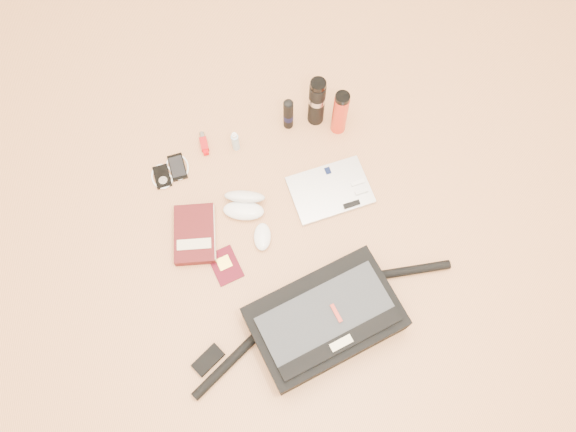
{
  "coord_description": "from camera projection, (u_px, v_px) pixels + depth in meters",
  "views": [
    {
      "loc": [
        -0.2,
        -0.62,
        1.99
      ],
      "look_at": [
        0.04,
        0.09,
        0.06
      ],
      "focal_mm": 35.0,
      "sensor_mm": 36.0,
      "label": 1
    }
  ],
  "objects": [
    {
      "name": "mouse",
      "position": [
        262.0,
        237.0,
        2.08
      ],
      "size": [
        0.1,
        0.12,
        0.04
      ],
      "rotation": [
        0.0,
        0.0,
        -0.33
      ],
      "color": "white",
      "rests_on": "ground"
    },
    {
      "name": "phone",
      "position": [
        177.0,
        167.0,
        2.2
      ],
      "size": [
        0.09,
        0.12,
        0.01
      ],
      "rotation": [
        0.0,
        0.0,
        -0.03
      ],
      "color": "black",
      "rests_on": "ground"
    },
    {
      "name": "messenger_bag",
      "position": [
        324.0,
        320.0,
        1.93
      ],
      "size": [
        1.02,
        0.38,
        0.14
      ],
      "rotation": [
        0.0,
        0.0,
        0.15
      ],
      "color": "black",
      "rests_on": "ground"
    },
    {
      "name": "aerosol_can",
      "position": [
        288.0,
        114.0,
        2.2
      ],
      "size": [
        0.04,
        0.04,
        0.17
      ],
      "rotation": [
        0.0,
        0.0,
        -0.07
      ],
      "color": "black",
      "rests_on": "ground"
    },
    {
      "name": "thermos_black",
      "position": [
        317.0,
        102.0,
        2.17
      ],
      "size": [
        0.08,
        0.08,
        0.25
      ],
      "rotation": [
        0.0,
        0.0,
        0.26
      ],
      "color": "black",
      "rests_on": "ground"
    },
    {
      "name": "ground",
      "position": [
        285.0,
        245.0,
        2.09
      ],
      "size": [
        4.0,
        4.0,
        0.0
      ],
      "primitive_type": "plane",
      "color": "tan",
      "rests_on": "ground"
    },
    {
      "name": "laptop",
      "position": [
        331.0,
        190.0,
        2.16
      ],
      "size": [
        0.3,
        0.21,
        0.03
      ],
      "rotation": [
        0.0,
        0.0,
        0.0
      ],
      "color": "#BDBDC0",
      "rests_on": "ground"
    },
    {
      "name": "book",
      "position": [
        195.0,
        234.0,
        2.09
      ],
      "size": [
        0.2,
        0.26,
        0.04
      ],
      "rotation": [
        0.0,
        0.0,
        -0.25
      ],
      "color": "#430D10",
      "rests_on": "ground"
    },
    {
      "name": "ipod",
      "position": [
        162.0,
        177.0,
        2.19
      ],
      "size": [
        0.09,
        0.1,
        0.01
      ],
      "rotation": [
        0.0,
        0.0,
        -0.03
      ],
      "color": "black",
      "rests_on": "ground"
    },
    {
      "name": "thermos_red",
      "position": [
        340.0,
        113.0,
        2.17
      ],
      "size": [
        0.08,
        0.08,
        0.23
      ],
      "rotation": [
        0.0,
        0.0,
        -0.43
      ],
      "color": "red",
      "rests_on": "ground"
    },
    {
      "name": "sunglasses_case",
      "position": [
        244.0,
        204.0,
        2.12
      ],
      "size": [
        0.19,
        0.18,
        0.09
      ],
      "rotation": [
        0.0,
        0.0,
        -0.4
      ],
      "color": "white",
      "rests_on": "ground"
    },
    {
      "name": "passport",
      "position": [
        225.0,
        265.0,
        2.06
      ],
      "size": [
        0.11,
        0.14,
        0.01
      ],
      "rotation": [
        0.0,
        0.0,
        0.13
      ],
      "color": "#44040F",
      "rests_on": "ground"
    },
    {
      "name": "spray_bottle",
      "position": [
        235.0,
        141.0,
        2.19
      ],
      "size": [
        0.03,
        0.03,
        0.11
      ],
      "rotation": [
        0.0,
        0.0,
        -0.19
      ],
      "color": "#A7C7DE",
      "rests_on": "ground"
    },
    {
      "name": "inhaler",
      "position": [
        204.0,
        144.0,
        2.23
      ],
      "size": [
        0.03,
        0.1,
        0.03
      ],
      "rotation": [
        0.0,
        0.0,
        -0.09
      ],
      "color": "#A21114",
      "rests_on": "ground"
    }
  ]
}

